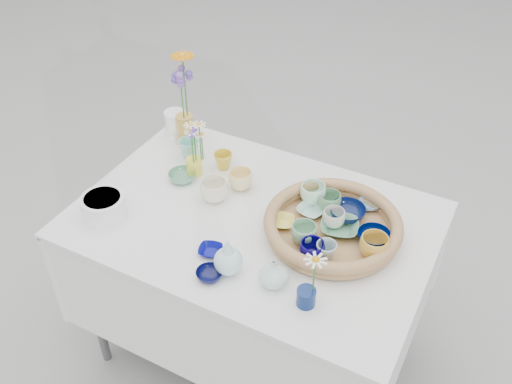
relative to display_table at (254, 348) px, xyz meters
The scene contains 34 objects.
ground 0.00m from the display_table, ahead, with size 80.00×80.00×0.00m, color gray.
display_table is the anchor object (origin of this frame).
wicker_tray 0.85m from the display_table, 10.12° to the left, with size 0.47×0.47×0.08m, color brown, non-canonical shape.
tray_ceramic_0 0.87m from the display_table, 25.41° to the left, with size 0.13×0.13×0.04m, color #081442.
tray_ceramic_1 0.91m from the display_table, ahead, with size 0.11×0.11×0.03m, color #000D47.
tray_ceramic_2 0.93m from the display_table, ahead, with size 0.10×0.10×0.08m, color gold.
tray_ceramic_3 0.86m from the display_table, 11.54° to the left, with size 0.13×0.13×0.03m, color #57916D.
tray_ceramic_4 0.85m from the display_table, 11.66° to the right, with size 0.09×0.09×0.07m, color #78AF87.
tray_ceramic_5 0.82m from the display_table, 29.48° to the left, with size 0.10×0.10×0.02m, color #9FCBBC.
tray_ceramic_6 0.85m from the display_table, 46.09° to the left, with size 0.09×0.09×0.07m, color #C7FCE4.
tray_ceramic_7 0.86m from the display_table, 16.07° to the left, with size 0.08×0.08×0.06m, color silver.
tray_ceramic_8 0.90m from the display_table, 33.24° to the left, with size 0.08×0.08×0.03m, color #7DACE2.
tray_ceramic_9 0.86m from the display_table, 20.68° to the right, with size 0.08×0.08×0.07m, color #08024F.
tray_ceramic_10 0.80m from the display_table, ahead, with size 0.09×0.09×0.02m, color #E2D554.
tray_ceramic_11 0.88m from the display_table, 14.97° to the right, with size 0.07×0.07×0.06m, color #A3C2BC.
tray_ceramic_12 0.86m from the display_table, 34.04° to the left, with size 0.09×0.09×0.07m, color #5F9968.
loose_ceramic_0 0.86m from the display_table, 139.33° to the left, with size 0.07×0.07×0.07m, color gold.
loose_ceramic_1 0.82m from the display_table, 133.29° to the left, with size 0.09×0.09×0.07m, color #FFE297.
loose_ceramic_2 0.86m from the display_table, 168.79° to the left, with size 0.11×0.11×0.03m, color #579274.
loose_ceramic_3 0.83m from the display_table, behind, with size 0.10×0.10×0.08m, color #EEE9CB.
loose_ceramic_4 0.81m from the display_table, 101.33° to the right, with size 0.08×0.08×0.02m, color #050873.
loose_ceramic_5 0.93m from the display_table, 152.30° to the left, with size 0.08×0.08×0.08m, color #8CD8C4.
loose_ceramic_6 0.84m from the display_table, 88.11° to the right, with size 0.09×0.09×0.03m, color #070A38.
fluted_bowl 0.97m from the display_table, 154.04° to the right, with size 0.16×0.16×0.08m, color white, non-canonical shape.
bud_vase_paleblue 0.88m from the display_table, 79.02° to the right, with size 0.09×0.09×0.14m, color silver, non-canonical shape.
bud_vase_seafoam 0.87m from the display_table, 50.78° to the right, with size 0.09×0.09×0.10m, color silver.
bud_vase_cobalt 0.90m from the display_table, 40.07° to the right, with size 0.06×0.06×0.06m, color #0B1E54.
single_daisy 0.98m from the display_table, 37.44° to the right, with size 0.08×0.08×0.14m, color white, non-canonical shape.
tall_vase_yellow 1.00m from the display_table, 148.45° to the left, with size 0.07×0.07×0.13m, color gold.
gerbera 1.17m from the display_table, 146.85° to the left, with size 0.11×0.11×0.28m, color orange, non-canonical shape.
hydrangea 1.13m from the display_table, 149.26° to the left, with size 0.07×0.07×0.26m, color #56429D, non-canonical shape.
white_pitcher 1.04m from the display_table, 149.67° to the left, with size 0.12×0.09×0.12m, color white, non-canonical shape.
daisy_cup 0.87m from the display_table, 158.87° to the left, with size 0.06×0.06×0.07m, color yellow.
daisy_posy 0.98m from the display_table, 158.37° to the left, with size 0.08×0.08×0.17m, color white, non-canonical shape.
Camera 1 is at (0.72, -1.35, 2.11)m, focal length 40.00 mm.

